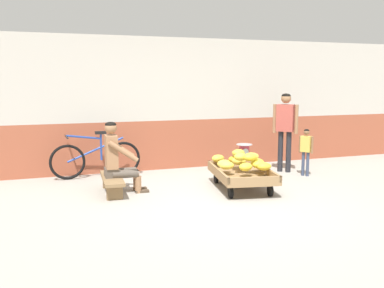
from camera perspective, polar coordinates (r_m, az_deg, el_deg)
name	(u,v)px	position (r m, az deg, el deg)	size (l,w,h in m)	color
ground_plane	(225,208)	(6.27, 4.24, -8.23)	(80.00, 80.00, 0.00)	#A39E93
back_wall	(164,104)	(8.90, -3.67, 5.21)	(16.00, 0.30, 2.62)	#A35138
banana_cart	(242,175)	(7.27, 6.45, -4.01)	(1.08, 1.56, 0.36)	#99754C
banana_pile	(242,161)	(7.31, 6.50, -2.18)	(0.87, 1.14, 0.25)	yellow
low_bench	(112,181)	(7.10, -10.32, -4.74)	(0.38, 1.12, 0.27)	olive
vendor_seated	(117,158)	(7.03, -9.68, -1.78)	(0.69, 0.50, 1.14)	#9E704C
plastic_crate	(244,167)	(8.39, 6.75, -3.01)	(0.36, 0.28, 0.30)	#19847F
weighing_scale	(244,151)	(8.33, 6.79, -0.96)	(0.30, 0.30, 0.29)	#28282D
bicycle_near_left	(96,159)	(8.28, -12.37, -1.86)	(1.66, 0.48, 0.86)	black
customer_adult	(285,123)	(8.71, 12.00, 2.62)	(0.37, 0.37, 1.53)	#232328
customer_child	(306,147)	(8.46, 14.56, -0.40)	(0.19, 0.25, 0.88)	#38425B
shopping_bag	(257,175)	(7.90, 8.37, -3.95)	(0.18, 0.12, 0.24)	#D13D4C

